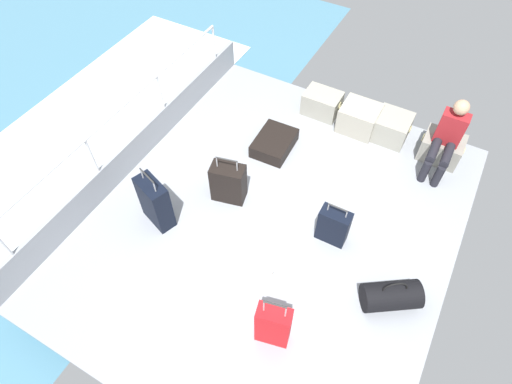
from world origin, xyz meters
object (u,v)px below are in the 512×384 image
cargo_crate_3 (441,148)px  passenger_seated (448,137)px  cargo_crate_0 (322,103)px  cargo_crate_1 (359,118)px  suitcase_1 (333,226)px  suitcase_0 (228,183)px  cargo_crate_2 (392,127)px  duffel_bag (391,296)px  suitcase_3 (274,143)px  suitcase_4 (273,325)px  paper_cup (270,272)px  suitcase_2 (155,202)px

cargo_crate_3 → passenger_seated: (0.00, -0.18, 0.37)m
cargo_crate_0 → cargo_crate_1: (0.63, -0.07, 0.02)m
suitcase_1 → suitcase_0: bearing=-177.7°
cargo_crate_0 → cargo_crate_2: size_ratio=1.12×
cargo_crate_1 → duffel_bag: (1.32, -2.49, -0.04)m
cargo_crate_0 → suitcase_3: (-0.29, -1.05, -0.08)m
duffel_bag → suitcase_3: bearing=145.9°
suitcase_4 → cargo_crate_0: bearing=105.6°
cargo_crate_0 → paper_cup: bearing=-78.0°
passenger_seated → suitcase_3: size_ratio=1.54×
cargo_crate_1 → cargo_crate_3: bearing=0.7°
cargo_crate_0 → suitcase_2: (-0.99, -2.89, 0.17)m
cargo_crate_0 → paper_cup: cargo_crate_0 is taller
suitcase_1 → paper_cup: bearing=-117.8°
suitcase_3 → duffel_bag: 2.70m
cargo_crate_1 → suitcase_2: size_ratio=0.67×
cargo_crate_3 → suitcase_4: 3.60m
passenger_seated → suitcase_1: (-0.82, -1.85, -0.29)m
cargo_crate_1 → suitcase_1: 2.06m
suitcase_0 → paper_cup: bearing=-36.7°
cargo_crate_1 → cargo_crate_2: bearing=6.9°
cargo_crate_1 → suitcase_2: bearing=-119.9°
suitcase_2 → suitcase_3: size_ratio=1.27×
cargo_crate_2 → paper_cup: (-0.50, -2.89, -0.14)m
cargo_crate_2 → passenger_seated: size_ratio=0.50×
cargo_crate_1 → passenger_seated: (1.24, -0.16, 0.34)m
cargo_crate_1 → cargo_crate_2: cargo_crate_1 is taller
cargo_crate_3 → suitcase_3: size_ratio=0.84×
cargo_crate_0 → passenger_seated: size_ratio=0.56×
cargo_crate_0 → suitcase_4: (0.99, -3.53, 0.14)m
paper_cup → passenger_seated: bearing=64.9°
paper_cup → cargo_crate_1: bearing=89.7°
passenger_seated → suitcase_1: 2.04m
cargo_crate_1 → suitcase_4: bearing=-84.1°
suitcase_0 → suitcase_3: bearing=84.2°
cargo_crate_1 → suitcase_0: suitcase_0 is taller
cargo_crate_3 → suitcase_1: (-0.82, -2.03, 0.08)m
cargo_crate_0 → suitcase_4: suitcase_4 is taller
cargo_crate_3 → duffel_bag: duffel_bag is taller
cargo_crate_3 → paper_cup: cargo_crate_3 is taller
cargo_crate_1 → passenger_seated: bearing=-7.5°
cargo_crate_0 → suitcase_0: suitcase_0 is taller
cargo_crate_0 → suitcase_0: (-0.40, -2.14, 0.10)m
suitcase_0 → cargo_crate_1: bearing=63.7°
duffel_bag → suitcase_4: bearing=-134.5°
cargo_crate_1 → cargo_crate_3: (1.24, 0.02, -0.03)m
cargo_crate_0 → suitcase_2: suitcase_2 is taller
suitcase_2 → paper_cup: 1.64m
suitcase_1 → passenger_seated: bearing=66.1°
suitcase_0 → passenger_seated: bearing=40.2°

